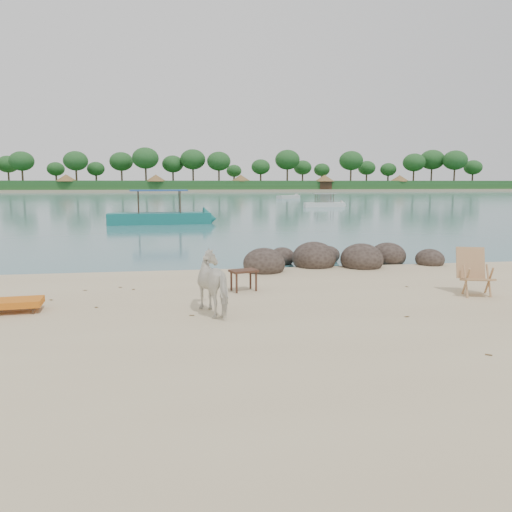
# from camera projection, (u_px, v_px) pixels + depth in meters

# --- Properties ---
(water) EXTENTS (400.00, 400.00, 0.00)m
(water) POSITION_uv_depth(u_px,v_px,m) (186.00, 196.00, 97.06)
(water) COLOR #3C6C79
(water) RESTS_ON ground
(far_shore) EXTENTS (420.00, 90.00, 1.40)m
(far_shore) POSITION_uv_depth(u_px,v_px,m) (182.00, 190.00, 175.27)
(far_shore) COLOR tan
(far_shore) RESTS_ON ground
(far_scenery) EXTENTS (420.00, 18.00, 9.50)m
(far_scenery) POSITION_uv_depth(u_px,v_px,m) (183.00, 181.00, 142.26)
(far_scenery) COLOR #1E4C1E
(far_scenery) RESTS_ON ground
(boulders) EXTENTS (6.46, 3.03, 1.02)m
(boulders) POSITION_uv_depth(u_px,v_px,m) (334.00, 260.00, 15.55)
(boulders) COLOR #2D241E
(boulders) RESTS_ON ground
(cow) EXTENTS (1.12, 1.57, 1.21)m
(cow) POSITION_uv_depth(u_px,v_px,m) (217.00, 284.00, 9.85)
(cow) COLOR white
(cow) RESTS_ON ground
(side_table) EXTENTS (0.73, 0.58, 0.51)m
(side_table) POSITION_uv_depth(u_px,v_px,m) (244.00, 282.00, 11.87)
(side_table) COLOR #351E15
(side_table) RESTS_ON ground
(lounge_chair) EXTENTS (1.94, 0.83, 0.57)m
(lounge_chair) POSITION_uv_depth(u_px,v_px,m) (1.00, 300.00, 9.88)
(lounge_chair) COLOR orange
(lounge_chair) RESTS_ON ground
(deck_chair) EXTENTS (0.88, 0.92, 1.07)m
(deck_chair) POSITION_uv_depth(u_px,v_px,m) (478.00, 274.00, 11.36)
(deck_chair) COLOR tan
(deck_chair) RESTS_ON ground
(boat_near) EXTENTS (7.35, 2.02, 3.53)m
(boat_near) POSITION_uv_depth(u_px,v_px,m) (159.00, 196.00, 31.81)
(boat_near) COLOR #156A65
(boat_near) RESTS_ON water
(boat_mid) EXTENTS (4.93, 1.14, 2.41)m
(boat_mid) POSITION_uv_depth(u_px,v_px,m) (324.00, 195.00, 53.96)
(boat_mid) COLOR silver
(boat_mid) RESTS_ON water
(boat_far) EXTENTS (4.98, 4.39, 0.63)m
(boat_far) POSITION_uv_depth(u_px,v_px,m) (288.00, 197.00, 81.78)
(boat_far) COLOR beige
(boat_far) RESTS_ON water
(dead_leaves) EXTENTS (8.67, 6.57, 0.00)m
(dead_leaves) POSITION_uv_depth(u_px,v_px,m) (250.00, 309.00, 10.33)
(dead_leaves) COLOR brown
(dead_leaves) RESTS_ON ground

